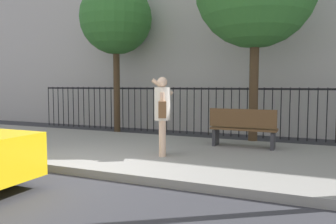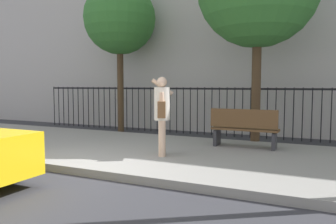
{
  "view_description": "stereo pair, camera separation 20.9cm",
  "coord_description": "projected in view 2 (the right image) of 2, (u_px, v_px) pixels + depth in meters",
  "views": [
    {
      "loc": [
        4.14,
        -4.89,
        1.67
      ],
      "look_at": [
        1.14,
        1.95,
        1.07
      ],
      "focal_mm": 35.99,
      "sensor_mm": 36.0,
      "label": 1
    },
    {
      "loc": [
        4.33,
        -4.8,
        1.67
      ],
      "look_at": [
        1.14,
        1.95,
        1.07
      ],
      "focal_mm": 35.99,
      "sensor_mm": 36.0,
      "label": 2
    }
  ],
  "objects": [
    {
      "name": "street_tree_far",
      "position": [
        120.0,
        19.0,
        11.82
      ],
      "size": [
        2.52,
        2.52,
        5.28
      ],
      "color": "#4C3823",
      "rests_on": "ground"
    },
    {
      "name": "street_bench",
      "position": [
        244.0,
        127.0,
        8.13
      ],
      "size": [
        1.6,
        0.45,
        0.95
      ],
      "color": "brown",
      "rests_on": "sidewalk"
    },
    {
      "name": "iron_fence",
      "position": [
        187.0,
        104.0,
        11.54
      ],
      "size": [
        12.03,
        0.04,
        1.6
      ],
      "color": "black",
      "rests_on": "ground"
    },
    {
      "name": "ground_plane",
      "position": [
        68.0,
        175.0,
        6.3
      ],
      "size": [
        60.0,
        60.0,
        0.0
      ],
      "primitive_type": "plane",
      "color": "#333338"
    },
    {
      "name": "pedestrian_on_phone",
      "position": [
        162.0,
        110.0,
        7.19
      ],
      "size": [
        0.56,
        0.72,
        1.7
      ],
      "color": "beige",
      "rests_on": "sidewalk"
    },
    {
      "name": "building_facade",
      "position": [
        211.0,
        8.0,
        13.58
      ],
      "size": [
        28.0,
        4.0,
        9.55
      ],
      "primitive_type": "cube",
      "color": "#BCB7B2",
      "rests_on": "ground"
    },
    {
      "name": "sidewalk",
      "position": [
        130.0,
        150.0,
        8.28
      ],
      "size": [
        28.0,
        4.4,
        0.15
      ],
      "primitive_type": "cube",
      "color": "gray",
      "rests_on": "ground"
    }
  ]
}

